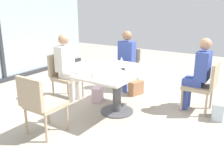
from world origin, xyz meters
The scene contains 21 objects.
ground_plane centered at (0.00, 0.00, 0.00)m, with size 12.00×12.00×0.00m, color #A89E8E.
dining_table_main centered at (0.00, 0.00, 0.55)m, with size 1.37×0.83×0.73m.
chair_near_window centered at (0.00, 1.21, 0.50)m, with size 0.46×0.51×0.87m.
chair_far_right centered at (1.22, 0.48, 0.50)m, with size 0.50×0.46×0.87m.
chair_front_right centered at (0.82, -1.21, 0.50)m, with size 0.46×0.50×0.87m.
chair_far_left centered at (-1.22, 0.48, 0.50)m, with size 0.50×0.46×0.87m.
person_near_window centered at (0.00, 1.11, 0.70)m, with size 0.34×0.39×1.26m.
person_far_right centered at (1.11, 0.48, 0.70)m, with size 0.39×0.34×1.26m.
person_front_right centered at (0.82, -1.11, 0.70)m, with size 0.34×0.39×1.26m.
wine_glass_0 centered at (0.24, 0.06, 0.86)m, with size 0.07×0.07×0.18m.
wine_glass_1 centered at (-0.13, 0.28, 0.86)m, with size 0.07×0.07×0.18m.
wine_glass_2 centered at (-0.17, -0.27, 0.86)m, with size 0.07×0.07×0.18m.
wine_glass_3 centered at (0.44, -0.24, 0.86)m, with size 0.07×0.07×0.18m.
wine_glass_4 centered at (0.44, 0.32, 0.86)m, with size 0.07×0.07×0.18m.
wine_glass_5 centered at (0.28, -0.28, 0.86)m, with size 0.07×0.07×0.18m.
wine_glass_6 centered at (0.14, 0.20, 0.86)m, with size 0.07×0.07×0.18m.
coffee_cup centered at (-0.54, 0.07, 0.78)m, with size 0.08×0.08×0.09m, color white.
cell_phone_on_table centered at (0.13, -0.06, 0.73)m, with size 0.07×0.14×0.01m, color black.
handbag_0 centered at (0.23, 0.57, 0.14)m, with size 0.30×0.16×0.28m, color beige.
handbag_1 centered at (0.93, 0.12, 0.14)m, with size 0.30×0.16×0.28m, color #A3704C.
handbag_2 centered at (0.66, -1.49, 0.14)m, with size 0.30×0.16×0.28m, color silver.
Camera 1 is at (-3.20, -1.97, 1.74)m, focal length 38.15 mm.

